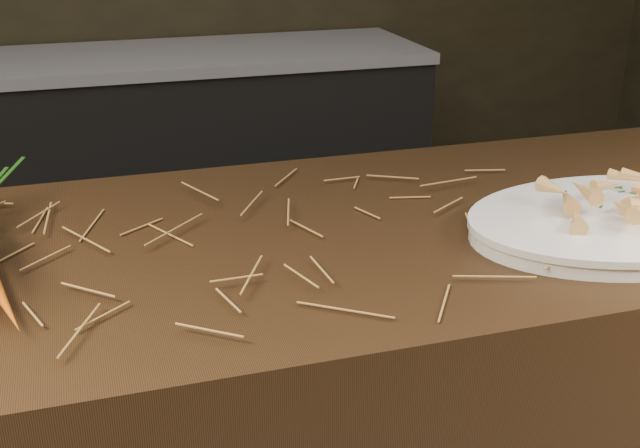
{
  "coord_description": "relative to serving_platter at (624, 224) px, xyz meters",
  "views": [
    {
      "loc": [
        -0.05,
        -0.77,
        1.38
      ],
      "look_at": [
        0.24,
        0.19,
        0.96
      ],
      "focal_mm": 45.0,
      "sensor_mm": 36.0,
      "label": 1
    }
  ],
  "objects": [
    {
      "name": "serving_platter",
      "position": [
        0.0,
        0.0,
        0.0
      ],
      "size": [
        0.49,
        0.33,
        0.03
      ],
      "primitive_type": null,
      "rotation": [
        0.0,
        0.0,
        -0.01
      ],
      "color": "white",
      "rests_on": "main_counter"
    },
    {
      "name": "roasted_veg_heap",
      "position": [
        0.0,
        0.0,
        0.04
      ],
      "size": [
        0.24,
        0.18,
        0.05
      ],
      "primitive_type": null,
      "rotation": [
        0.0,
        0.0,
        -0.01
      ],
      "color": "#C28D42",
      "rests_on": "serving_platter"
    },
    {
      "name": "straw_bedding",
      "position": [
        -0.71,
        0.14,
        -0.0
      ],
      "size": [
        1.4,
        0.6,
        0.02
      ],
      "primitive_type": null,
      "color": "olive",
      "rests_on": "main_counter"
    },
    {
      "name": "back_counter",
      "position": [
        -0.41,
        2.02,
        -0.49
      ],
      "size": [
        1.82,
        0.62,
        0.84
      ],
      "color": "black",
      "rests_on": "ground"
    }
  ]
}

